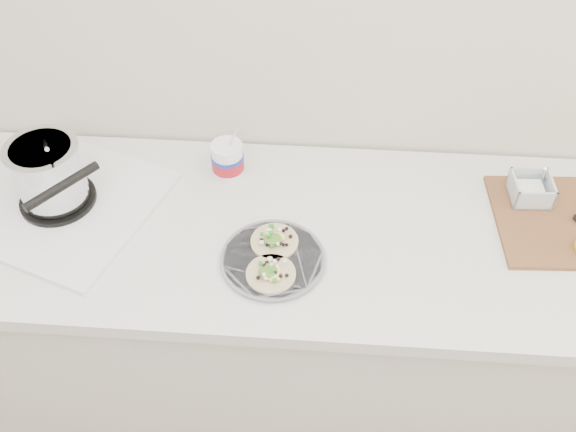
{
  "coord_description": "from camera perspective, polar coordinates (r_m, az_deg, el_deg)",
  "views": [
    {
      "loc": [
        0.2,
        0.3,
        2.12
      ],
      "look_at": [
        0.12,
        1.4,
        0.96
      ],
      "focal_mm": 40.0,
      "sensor_mm": 36.0,
      "label": 1
    }
  ],
  "objects": [
    {
      "name": "stove",
      "position": [
        1.76,
        -20.2,
        2.76
      ],
      "size": [
        0.61,
        0.59,
        0.24
      ],
      "rotation": [
        0.0,
        0.0,
        -0.34
      ],
      "color": "silver",
      "rests_on": "counter"
    },
    {
      "name": "tub",
      "position": [
        1.76,
        -5.33,
        5.23
      ],
      "size": [
        0.09,
        0.09,
        0.2
      ],
      "rotation": [
        0.0,
        0.0,
        -0.07
      ],
      "color": "white",
      "rests_on": "counter"
    },
    {
      "name": "counter",
      "position": [
        2.02,
        -3.32,
        -9.19
      ],
      "size": [
        2.44,
        0.66,
        0.9
      ],
      "color": "silver",
      "rests_on": "ground"
    },
    {
      "name": "taco_plate",
      "position": [
        1.56,
        -1.37,
        -3.67
      ],
      "size": [
        0.26,
        0.26,
        0.04
      ],
      "rotation": [
        0.0,
        0.0,
        -0.26
      ],
      "color": "slate",
      "rests_on": "counter"
    }
  ]
}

